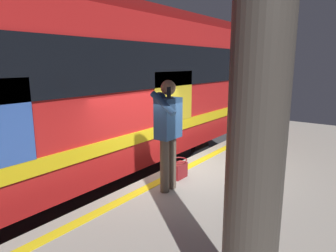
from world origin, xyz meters
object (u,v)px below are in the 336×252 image
Objects in this scene: passenger at (168,127)px; station_column at (262,41)px; train_carriage at (54,88)px; handbag at (179,169)px.

station_column reaches higher than passenger.
passenger is at bearing -130.55° from station_column.
train_carriage reaches higher than handbag.
passenger is at bearing 91.11° from train_carriage.
handbag is 0.08× the size of station_column.
train_carriage is at bearing -78.04° from handbag.
handbag is at bearing -165.15° from passenger.
passenger is at bearing 14.85° from handbag.
train_carriage reaches higher than passenger.
station_column is (1.60, 4.69, 0.63)m from train_carriage.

